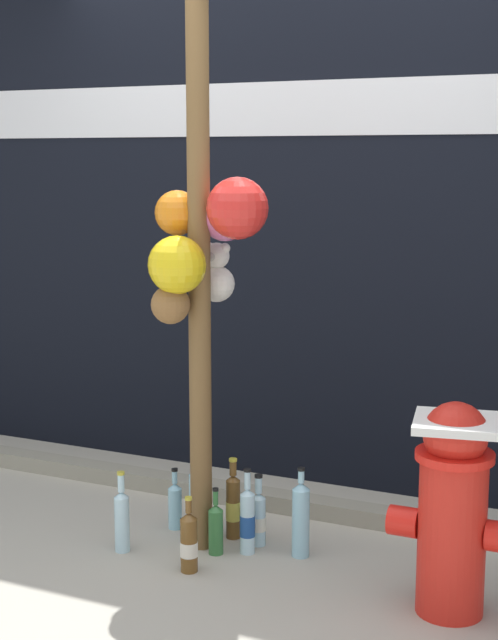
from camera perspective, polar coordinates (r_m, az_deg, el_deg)
ground_plane at (r=3.90m, az=-4.61°, el=-14.90°), size 14.00×14.00×0.00m
building_wall at (r=4.74m, az=2.98°, el=9.87°), size 10.00×0.21×3.27m
curb_strip at (r=4.55m, az=0.33°, el=-10.65°), size 8.00×0.12×0.08m
memorial_post at (r=3.77m, az=-2.85°, el=7.47°), size 0.52×0.45×2.67m
fire_hydrant at (r=3.50m, az=12.21°, el=-10.82°), size 0.46×0.34×0.78m
bottle_0 at (r=3.97m, az=3.14°, el=-11.87°), size 0.07×0.07×0.38m
bottle_1 at (r=4.27m, az=-4.49°, el=-11.03°), size 0.06×0.06×0.28m
bottle_2 at (r=4.06m, az=-7.68°, el=-11.80°), size 0.06×0.06×0.35m
bottle_3 at (r=4.01m, az=-2.02°, el=-12.43°), size 0.06×0.06×0.29m
bottle_4 at (r=4.15m, az=-0.97°, el=-11.13°), size 0.06×0.06×0.36m
bottle_5 at (r=4.09m, az=0.58°, el=-11.84°), size 0.06×0.06×0.31m
bottle_6 at (r=4.15m, az=-3.11°, el=-10.89°), size 0.07×0.07×0.39m
bottle_7 at (r=4.00m, az=-0.09°, el=-12.00°), size 0.06×0.06×0.37m
bottle_8 at (r=3.86m, az=-3.65°, el=-13.24°), size 0.07×0.07×0.31m
litter_0 at (r=5.11m, az=-8.60°, el=-8.87°), size 0.13×0.15×0.01m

